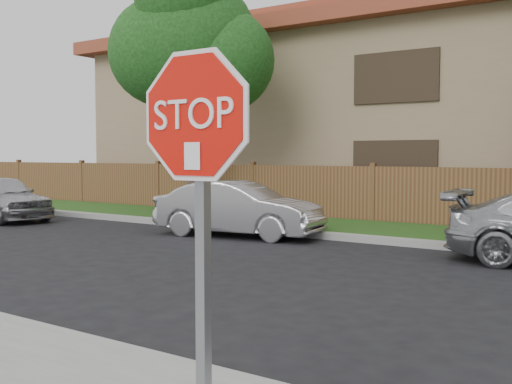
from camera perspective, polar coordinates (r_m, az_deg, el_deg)
The scene contains 5 objects.
far_curb at distance 12.59m, azimuth 22.19°, elevation -5.16°, with size 70.00×0.30×0.15m, color gray.
tree_left at distance 18.10m, azimuth -6.32°, elevation 14.06°, with size 4.80×3.90×7.78m.
stop_sign at distance 3.32m, azimuth -5.59°, elevation 1.70°, with size 1.01×0.13×2.55m.
sedan_far_left at distance 19.07m, azimuth -23.15°, elevation -0.48°, with size 1.58×3.92×1.34m, color #ADADB2.
sedan_left at distance 14.08m, azimuth -1.68°, elevation -1.62°, with size 1.38×3.96×1.30m, color #ABABAF.
Camera 1 is at (2.49, -4.04, 1.94)m, focal length 42.00 mm.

